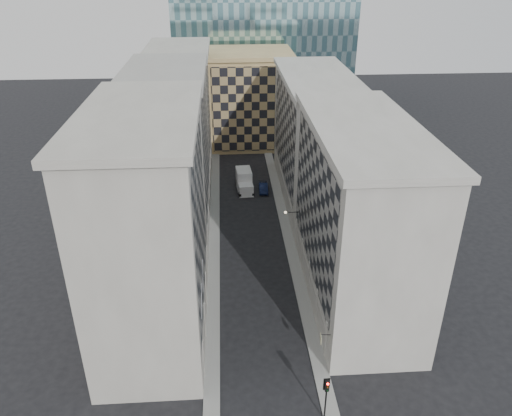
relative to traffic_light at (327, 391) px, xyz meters
name	(u,v)px	position (x,y,z in m)	size (l,w,h in m)	color
ground	(269,396)	(-4.55, 2.87, -3.37)	(260.00, 260.00, 0.00)	black
sidewalk_west	(214,232)	(-9.80, 32.87, -3.30)	(1.50, 100.00, 0.15)	gray
sidewalk_east	(287,230)	(0.70, 32.87, -3.30)	(1.50, 100.00, 0.15)	gray
bldg_left_a	(151,228)	(-15.43, 13.87, 8.45)	(10.80, 22.80, 23.70)	#9F9A8F
bldg_left_b	(171,153)	(-15.43, 35.87, 7.95)	(10.80, 22.80, 22.70)	gray
bldg_left_c	(182,111)	(-15.43, 57.87, 7.45)	(10.80, 22.80, 21.70)	#9F9A8F
bldg_right_a	(356,216)	(6.33, 17.87, 6.95)	(10.80, 26.80, 20.70)	#A5A197
bldg_right_b	(315,138)	(6.34, 44.87, 6.47)	(10.80, 28.80, 19.70)	#A5A197
tan_block	(250,98)	(-2.55, 70.76, 6.06)	(16.80, 14.80, 18.80)	tan
flagpoles_left	(202,288)	(-10.45, 8.87, 4.63)	(0.10, 6.33, 2.33)	gray
bracket_lamp	(287,212)	(-0.17, 26.87, 2.83)	(1.98, 0.36, 0.36)	black
traffic_light	(327,391)	(0.00, 0.00, 0.00)	(0.57, 0.48, 4.50)	black
box_truck	(244,182)	(-4.79, 47.35, -1.93)	(2.87, 6.19, 3.31)	silver
dark_car	(263,187)	(-1.64, 46.38, -2.68)	(1.48, 4.23, 1.39)	#0E1634
shop_sign	(321,338)	(0.59, 5.87, 0.46)	(1.02, 0.80, 0.88)	black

